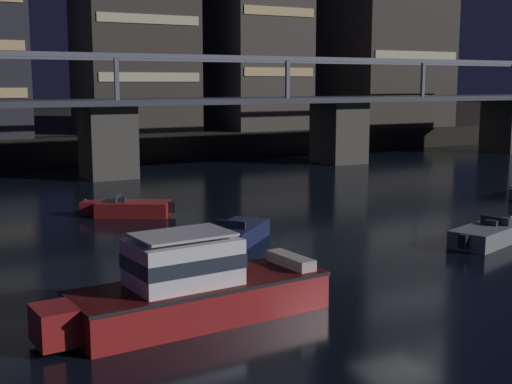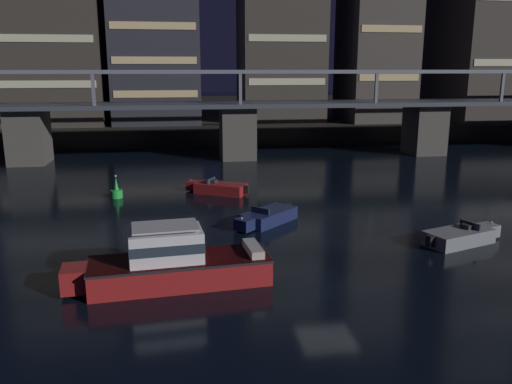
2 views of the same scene
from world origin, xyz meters
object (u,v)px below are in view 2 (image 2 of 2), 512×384
at_px(river_bridge, 237,121).
at_px(tower_central, 281,18).
at_px(tower_west_tall, 155,44).
at_px(speedboat_near_right, 267,217).
at_px(tower_west_low, 46,17).
at_px(speedboat_mid_center, 218,188).
at_px(channel_buoy, 117,192).
at_px(cabin_cruiser_near_left, 173,262).
at_px(tower_east_tall, 378,7).
at_px(speedboat_mid_left, 461,236).

relative_size(river_bridge, tower_central, 3.21).
height_order(tower_west_tall, speedboat_near_right, tower_west_tall).
relative_size(tower_west_low, tower_west_tall, 1.30).
relative_size(speedboat_mid_center, channel_buoy, 2.77).
relative_size(tower_west_low, speedboat_near_right, 6.23).
bearing_deg(channel_buoy, speedboat_mid_center, 2.35).
bearing_deg(cabin_cruiser_near_left, tower_west_tall, 92.43).
xyz_separation_m(tower_west_low, tower_west_tall, (13.64, 0.15, -3.19)).
height_order(tower_east_tall, cabin_cruiser_near_left, tower_east_tall).
height_order(cabin_cruiser_near_left, speedboat_near_right, cabin_cruiser_near_left).
distance_m(speedboat_near_right, channel_buoy, 13.06).
xyz_separation_m(tower_east_tall, speedboat_mid_center, (-24.98, -32.74, -17.37)).
height_order(tower_central, cabin_cruiser_near_left, tower_central).
distance_m(tower_central, cabin_cruiser_near_left, 56.63).
height_order(tower_central, channel_buoy, tower_central).
xyz_separation_m(tower_central, channel_buoy, (-19.45, -35.35, -15.90)).
xyz_separation_m(cabin_cruiser_near_left, channel_buoy, (-4.31, 17.02, -0.57)).
bearing_deg(speedboat_mid_left, tower_west_tall, 110.73).
bearing_deg(tower_east_tall, tower_west_low, 178.88).
relative_size(cabin_cruiser_near_left, speedboat_mid_left, 1.81).
bearing_deg(cabin_cruiser_near_left, river_bridge, 78.51).
bearing_deg(speedboat_near_right, cabin_cruiser_near_left, -123.49).
relative_size(tower_west_low, speedboat_mid_center, 5.71).
bearing_deg(river_bridge, tower_central, 66.23).
height_order(tower_east_tall, speedboat_mid_center, tower_east_tall).
bearing_deg(speedboat_mid_center, tower_west_low, 119.77).
xyz_separation_m(tower_west_tall, channel_buoy, (-2.14, -34.07, -12.29)).
xyz_separation_m(tower_central, speedboat_near_right, (-9.36, -43.64, -15.96)).
bearing_deg(speedboat_near_right, tower_east_tall, 61.32).
bearing_deg(tower_west_low, tower_west_tall, 0.63).
height_order(tower_east_tall, channel_buoy, tower_east_tall).
distance_m(river_bridge, channel_buoy, 20.16).
relative_size(tower_west_low, cabin_cruiser_near_left, 2.99).
xyz_separation_m(tower_west_tall, speedboat_mid_center, (5.59, -33.75, -12.35)).
bearing_deg(channel_buoy, speedboat_mid_left, -34.10).
bearing_deg(cabin_cruiser_near_left, speedboat_near_right, 56.51).
height_order(tower_west_tall, channel_buoy, tower_west_tall).
xyz_separation_m(tower_east_tall, cabin_cruiser_near_left, (-28.39, -50.07, -16.74)).
distance_m(tower_central, speedboat_near_right, 47.40).
bearing_deg(speedboat_near_right, tower_central, 77.90).
bearing_deg(tower_central, speedboat_mid_center, -108.49).
bearing_deg(tower_west_tall, speedboat_mid_left, -69.27).
bearing_deg(speedboat_mid_center, channel_buoy, -177.65).
height_order(tower_west_tall, cabin_cruiser_near_left, tower_west_tall).
xyz_separation_m(tower_central, cabin_cruiser_near_left, (-15.13, -52.37, -15.33)).
height_order(tower_west_tall, tower_east_tall, tower_east_tall).
height_order(river_bridge, speedboat_mid_left, river_bridge).
relative_size(river_bridge, speedboat_near_right, 20.58).
relative_size(cabin_cruiser_near_left, channel_buoy, 5.28).
height_order(speedboat_mid_left, speedboat_mid_center, same).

